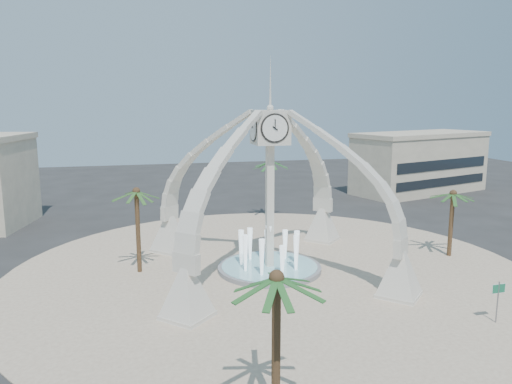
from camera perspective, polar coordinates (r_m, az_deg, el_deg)
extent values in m
plane|color=#282828|center=(39.10, 1.54, -8.99)|extent=(140.00, 140.00, 0.00)
cylinder|color=beige|center=(39.09, 1.54, -8.95)|extent=(40.00, 40.00, 0.06)
cube|color=beige|center=(37.77, 1.58, -1.96)|extent=(0.55, 0.55, 9.80)
cube|color=beige|center=(36.95, 1.62, 7.40)|extent=(2.50, 2.50, 2.50)
cone|color=beige|center=(36.93, 1.65, 12.44)|extent=(0.20, 0.20, 4.00)
cylinder|color=white|center=(35.71, 2.17, 7.30)|extent=(1.84, 0.04, 1.84)
pyramid|color=beige|center=(47.24, 7.60, -3.65)|extent=(3.80, 3.80, 3.20)
pyramid|color=beige|center=(44.22, -9.81, -4.68)|extent=(3.80, 3.80, 3.20)
pyramid|color=beige|center=(30.81, -7.91, -11.36)|extent=(3.80, 3.80, 3.20)
pyramid|color=beige|center=(35.00, 16.10, -8.99)|extent=(3.80, 3.80, 3.20)
cylinder|color=gray|center=(39.04, 1.54, -8.71)|extent=(8.00, 8.00, 0.40)
cylinder|color=#91D3D9|center=(38.97, 1.54, -8.41)|extent=(7.40, 7.40, 0.04)
cone|color=white|center=(38.48, 1.55, -6.15)|extent=(0.60, 0.60, 3.20)
cube|color=beige|center=(75.53, 18.19, 3.01)|extent=(21.49, 13.79, 8.00)
cube|color=beige|center=(75.14, 18.38, 6.26)|extent=(21.87, 14.17, 0.60)
cylinder|color=brown|center=(44.97, 21.39, -3.48)|extent=(0.36, 0.36, 5.52)
cylinder|color=brown|center=(38.88, -13.33, -4.42)|extent=(0.34, 0.34, 6.45)
cylinder|color=brown|center=(55.20, 1.71, 0.24)|extent=(0.38, 0.38, 6.55)
cylinder|color=brown|center=(21.33, 2.31, -17.23)|extent=(0.38, 0.38, 6.13)
cylinder|color=slate|center=(33.14, 25.87, -11.32)|extent=(0.08, 0.08, 2.58)
cube|color=#1A6B47|center=(32.85, 25.99, -9.89)|extent=(0.88, 0.09, 0.52)
cube|color=white|center=(32.85, 25.99, -9.89)|extent=(0.95, 0.07, 0.59)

